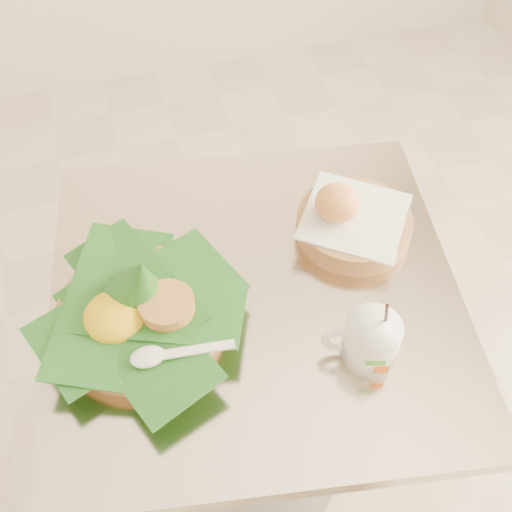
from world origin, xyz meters
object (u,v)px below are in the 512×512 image
object	(u,v)px
rice_basket	(138,309)
bread_basket	(351,221)
cafe_table	(255,356)
coffee_mug	(370,339)

from	to	relation	value
rice_basket	bread_basket	bearing A→B (deg)	13.12
cafe_table	coffee_mug	world-z (taller)	coffee_mug
coffee_mug	bread_basket	bearing A→B (deg)	74.63
rice_basket	bread_basket	size ratio (longest dim) A/B	1.34
cafe_table	coffee_mug	bearing A→B (deg)	-51.09
bread_basket	rice_basket	bearing A→B (deg)	-166.88
rice_basket	coffee_mug	world-z (taller)	rice_basket
rice_basket	coffee_mug	size ratio (longest dim) A/B	2.18
cafe_table	bread_basket	size ratio (longest dim) A/B	3.22
coffee_mug	cafe_table	bearing A→B (deg)	128.91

